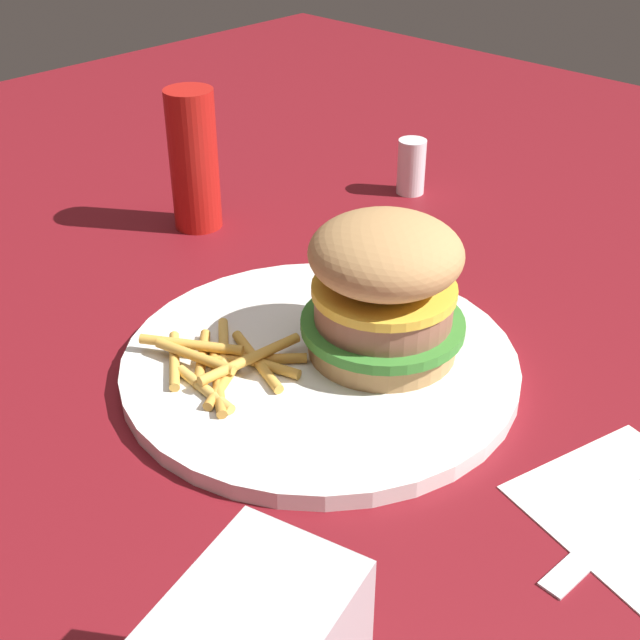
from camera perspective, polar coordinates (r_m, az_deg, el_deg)
name	(u,v)px	position (r m, az deg, el deg)	size (l,w,h in m)	color
ground_plane	(308,370)	(0.60, -0.80, -3.37)	(1.60, 1.60, 0.00)	maroon
plate	(320,364)	(0.59, 0.00, -2.96)	(0.28, 0.28, 0.01)	white
sandwich	(384,288)	(0.57, 4.34, 2.18)	(0.11, 0.11, 0.10)	tan
fries_pile	(222,362)	(0.58, -6.60, -2.83)	(0.11, 0.09, 0.01)	gold
napkin	(637,510)	(0.52, 20.48, -11.84)	(0.11, 0.11, 0.00)	white
fork	(639,505)	(0.52, 20.62, -11.55)	(0.03, 0.17, 0.00)	silver
ketchup_bottle	(194,160)	(0.78, -8.47, 10.56)	(0.04, 0.04, 0.13)	#B21914
salt_shaker	(411,167)	(0.86, 6.15, 10.20)	(0.03, 0.03, 0.06)	white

